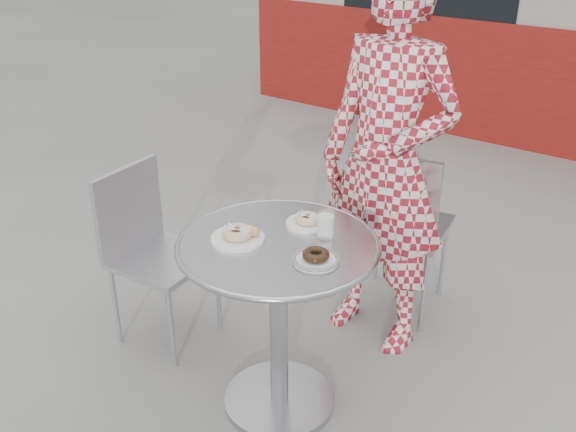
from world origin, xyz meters
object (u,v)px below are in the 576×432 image
Objects in this scene: bistro_table at (279,285)px; plate_checker at (316,258)px; seated_person at (387,163)px; plate_far at (308,221)px; milk_cup at (326,225)px; chair_far at (399,259)px; chair_left at (165,289)px; plate_near at (239,235)px.

bistro_table is 4.63× the size of plate_checker.
plate_checker is at bearing -76.08° from seated_person.
plate_far is 0.12m from milk_cup.
chair_left is (-0.75, -0.88, -0.02)m from chair_far.
plate_far is (-0.03, -0.75, 0.51)m from chair_far.
milk_cup is (0.83, 0.08, 0.56)m from chair_left.
chair_far is 1.07× the size of chair_left.
bistro_table is 0.44× the size of seated_person.
chair_far is at bearing 99.80° from seated_person.
seated_person is 8.82× the size of plate_near.
plate_checker is at bearing 88.78° from chair_far.
chair_far is 5.36× the size of plate_checker.
chair_left is at bearing 167.78° from plate_near.
seated_person reaches higher than plate_far.
plate_near is at bearing -148.68° from bistro_table.
plate_near is 1.88× the size of milk_cup.
chair_far is 0.91m from plate_far.
milk_cup reaches higher than plate_checker.
plate_checker is at bearing -66.27° from milk_cup.
milk_cup is at bearing 113.73° from plate_checker.
bistro_table is 0.29m from milk_cup.
milk_cup is at bearing -21.65° from plate_far.
plate_checker is (0.19, -0.03, 0.20)m from bistro_table.
seated_person is (0.03, -0.25, 0.60)m from chair_far.
bistro_table is 7.27× the size of milk_cup.
milk_cup is (0.24, 0.21, 0.03)m from plate_near.
plate_near is (-0.13, -0.25, 0.00)m from plate_far.
seated_person is (0.06, 0.68, 0.29)m from bistro_table.
chair_left is (-0.71, 0.05, -0.32)m from bistro_table.
plate_near is at bearing -172.28° from plate_checker.
chair_left is at bearing 39.32° from chair_far.
bistro_table is at bearing 170.05° from plate_checker.
bistro_table is 0.98m from chair_far.
milk_cup is at bearing -89.65° from chair_left.
chair_far is 5.32× the size of plate_far.
chair_far is 1.16m from chair_left.
chair_left reaches higher than plate_checker.
plate_near is 0.32m from plate_checker.
plate_checker is at bearing -100.82° from chair_left.
milk_cup is (0.11, -0.04, 0.03)m from plate_far.
plate_checker is (0.31, 0.04, -0.01)m from plate_near.
chair_far is 4.47× the size of plate_near.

